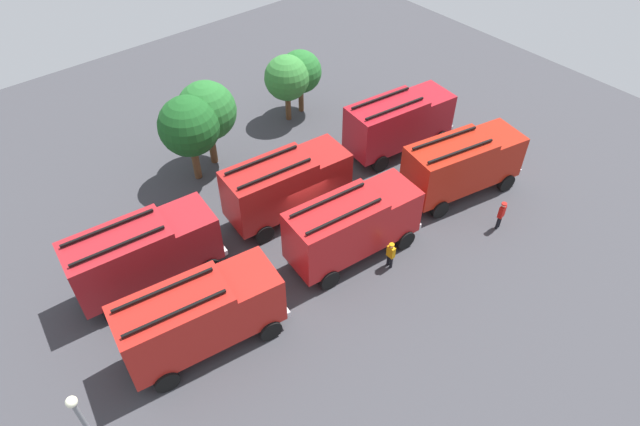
{
  "coord_description": "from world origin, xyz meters",
  "views": [
    {
      "loc": [
        -13.66,
        -16.45,
        21.39
      ],
      "look_at": [
        0.0,
        0.0,
        1.4
      ],
      "focal_mm": 30.72,
      "sensor_mm": 36.0,
      "label": 1
    }
  ],
  "objects_px": {
    "fire_truck_0": "(200,315)",
    "fire_truck_5": "(399,121)",
    "fire_truck_2": "(462,163)",
    "fire_truck_3": "(144,252)",
    "tree_0": "(189,126)",
    "tree_3": "(300,72)",
    "firefighter_2": "(501,214)",
    "traffic_cone_0": "(449,162)",
    "tree_1": "(207,111)",
    "firefighter_1": "(133,226)",
    "fire_truck_4": "(287,184)",
    "firefighter_0": "(391,254)",
    "tree_2": "(287,78)",
    "fire_truck_1": "(353,224)"
  },
  "relations": [
    {
      "from": "fire_truck_2",
      "to": "traffic_cone_0",
      "type": "relative_size",
      "value": 11.66
    },
    {
      "from": "firefighter_2",
      "to": "tree_3",
      "type": "height_order",
      "value": "tree_3"
    },
    {
      "from": "tree_0",
      "to": "traffic_cone_0",
      "type": "height_order",
      "value": "tree_0"
    },
    {
      "from": "firefighter_1",
      "to": "tree_3",
      "type": "xyz_separation_m",
      "value": [
        14.89,
        4.44,
        2.02
      ]
    },
    {
      "from": "firefighter_1",
      "to": "fire_truck_2",
      "type": "bearing_deg",
      "value": -77.34
    },
    {
      "from": "tree_0",
      "to": "firefighter_2",
      "type": "bearing_deg",
      "value": -54.07
    },
    {
      "from": "firefighter_1",
      "to": "firefighter_2",
      "type": "relative_size",
      "value": 1.0
    },
    {
      "from": "fire_truck_2",
      "to": "fire_truck_3",
      "type": "relative_size",
      "value": 1.02
    },
    {
      "from": "firefighter_1",
      "to": "fire_truck_3",
      "type": "bearing_deg",
      "value": -152.63
    },
    {
      "from": "fire_truck_3",
      "to": "tree_0",
      "type": "xyz_separation_m",
      "value": [
        6.08,
        5.8,
        1.54
      ]
    },
    {
      "from": "firefighter_2",
      "to": "tree_3",
      "type": "relative_size",
      "value": 0.4
    },
    {
      "from": "fire_truck_0",
      "to": "traffic_cone_0",
      "type": "xyz_separation_m",
      "value": [
        18.59,
        1.6,
        -1.83
      ]
    },
    {
      "from": "tree_1",
      "to": "tree_3",
      "type": "height_order",
      "value": "tree_1"
    },
    {
      "from": "fire_truck_4",
      "to": "firefighter_1",
      "type": "height_order",
      "value": "fire_truck_4"
    },
    {
      "from": "firefighter_2",
      "to": "fire_truck_4",
      "type": "bearing_deg",
      "value": -144.09
    },
    {
      "from": "tree_1",
      "to": "fire_truck_5",
      "type": "bearing_deg",
      "value": -33.41
    },
    {
      "from": "fire_truck_5",
      "to": "tree_2",
      "type": "distance_m",
      "value": 8.07
    },
    {
      "from": "fire_truck_1",
      "to": "tree_1",
      "type": "distance_m",
      "value": 11.67
    },
    {
      "from": "fire_truck_0",
      "to": "tree_1",
      "type": "relative_size",
      "value": 1.35
    },
    {
      "from": "fire_truck_1",
      "to": "traffic_cone_0",
      "type": "height_order",
      "value": "fire_truck_1"
    },
    {
      "from": "fire_truck_0",
      "to": "firefighter_0",
      "type": "relative_size",
      "value": 4.61
    },
    {
      "from": "traffic_cone_0",
      "to": "tree_1",
      "type": "bearing_deg",
      "value": 138.49
    },
    {
      "from": "tree_0",
      "to": "tree_3",
      "type": "xyz_separation_m",
      "value": [
        9.53,
        1.86,
        -0.66
      ]
    },
    {
      "from": "fire_truck_0",
      "to": "fire_truck_5",
      "type": "relative_size",
      "value": 1.01
    },
    {
      "from": "fire_truck_1",
      "to": "fire_truck_5",
      "type": "distance_m",
      "value": 9.85
    },
    {
      "from": "firefighter_0",
      "to": "traffic_cone_0",
      "type": "height_order",
      "value": "firefighter_0"
    },
    {
      "from": "fire_truck_4",
      "to": "traffic_cone_0",
      "type": "relative_size",
      "value": 11.45
    },
    {
      "from": "tree_2",
      "to": "fire_truck_2",
      "type": "bearing_deg",
      "value": -76.95
    },
    {
      "from": "fire_truck_0",
      "to": "fire_truck_2",
      "type": "xyz_separation_m",
      "value": [
        17.01,
        -0.35,
        0.0
      ]
    },
    {
      "from": "fire_truck_4",
      "to": "tree_1",
      "type": "xyz_separation_m",
      "value": [
        -0.69,
        6.84,
        1.57
      ]
    },
    {
      "from": "fire_truck_3",
      "to": "fire_truck_5",
      "type": "xyz_separation_m",
      "value": [
        17.46,
        0.05,
        0.0
      ]
    },
    {
      "from": "fire_truck_0",
      "to": "firefighter_2",
      "type": "bearing_deg",
      "value": -4.79
    },
    {
      "from": "fire_truck_4",
      "to": "fire_truck_5",
      "type": "xyz_separation_m",
      "value": [
        9.11,
        0.38,
        0.0
      ]
    },
    {
      "from": "fire_truck_3",
      "to": "tree_3",
      "type": "height_order",
      "value": "tree_3"
    },
    {
      "from": "fire_truck_2",
      "to": "tree_1",
      "type": "height_order",
      "value": "tree_1"
    },
    {
      "from": "tree_0",
      "to": "tree_2",
      "type": "distance_m",
      "value": 8.36
    },
    {
      "from": "firefighter_1",
      "to": "tree_3",
      "type": "bearing_deg",
      "value": -33.48
    },
    {
      "from": "fire_truck_1",
      "to": "fire_truck_3",
      "type": "height_order",
      "value": "same"
    },
    {
      "from": "fire_truck_0",
      "to": "tree_2",
      "type": "xyz_separation_m",
      "value": [
        14.07,
        12.31,
        1.01
      ]
    },
    {
      "from": "firefighter_1",
      "to": "firefighter_0",
      "type": "bearing_deg",
      "value": -97.75
    },
    {
      "from": "fire_truck_4",
      "to": "tree_1",
      "type": "relative_size",
      "value": 1.34
    },
    {
      "from": "tree_0",
      "to": "tree_3",
      "type": "relative_size",
      "value": 1.22
    },
    {
      "from": "fire_truck_3",
      "to": "tree_0",
      "type": "distance_m",
      "value": 8.54
    },
    {
      "from": "fire_truck_4",
      "to": "firefighter_2",
      "type": "relative_size",
      "value": 4.13
    },
    {
      "from": "fire_truck_5",
      "to": "traffic_cone_0",
      "type": "height_order",
      "value": "fire_truck_5"
    },
    {
      "from": "fire_truck_1",
      "to": "tree_0",
      "type": "height_order",
      "value": "tree_0"
    },
    {
      "from": "fire_truck_2",
      "to": "fire_truck_3",
      "type": "distance_m",
      "value": 17.99
    },
    {
      "from": "firefighter_0",
      "to": "tree_3",
      "type": "height_order",
      "value": "tree_3"
    },
    {
      "from": "fire_truck_2",
      "to": "fire_truck_5",
      "type": "relative_size",
      "value": 1.01
    },
    {
      "from": "fire_truck_0",
      "to": "tree_2",
      "type": "relative_size",
      "value": 1.59
    }
  ]
}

